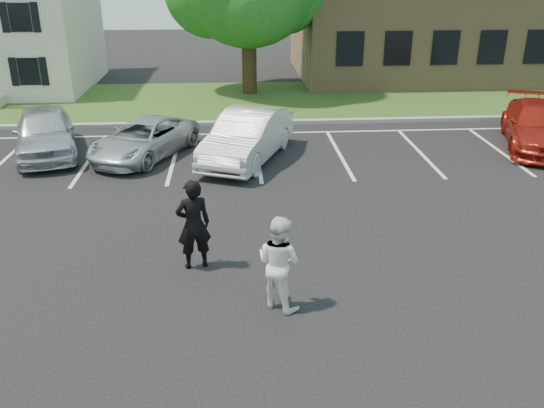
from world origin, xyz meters
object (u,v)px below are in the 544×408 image
object	(u,v)px
man_white_shirt	(279,262)
car_silver_minivan	(144,139)
car_silver_west	(45,132)
car_white_sedan	(247,136)
man_black_suit	(193,224)
car_red_compact	(539,126)

from	to	relation	value
man_white_shirt	car_silver_minivan	bearing A→B (deg)	-27.48
car_silver_west	car_silver_minivan	world-z (taller)	car_silver_west
man_white_shirt	car_white_sedan	distance (m)	8.69
man_black_suit	car_white_sedan	bearing A→B (deg)	-115.19
car_white_sedan	car_red_compact	bearing A→B (deg)	26.17
car_silver_west	car_red_compact	xyz separation A→B (m)	(16.99, -0.31, -0.04)
man_black_suit	car_silver_minivan	bearing A→B (deg)	-89.05
car_silver_minivan	man_white_shirt	bearing A→B (deg)	-41.21
car_white_sedan	man_black_suit	bearing A→B (deg)	-78.71
car_silver_west	man_black_suit	bearing A→B (deg)	-72.28
car_silver_west	car_silver_minivan	bearing A→B (deg)	-23.96
car_silver_minivan	car_white_sedan	size ratio (longest dim) A/B	0.90
car_silver_west	car_white_sedan	size ratio (longest dim) A/B	0.95
car_white_sedan	car_red_compact	distance (m)	10.24
car_silver_west	car_red_compact	distance (m)	17.00
car_red_compact	car_white_sedan	bearing A→B (deg)	-156.65
man_black_suit	car_red_compact	world-z (taller)	man_black_suit
car_red_compact	man_black_suit	bearing A→B (deg)	-126.78
man_white_shirt	car_white_sedan	world-z (taller)	man_white_shirt
man_white_shirt	car_red_compact	size ratio (longest dim) A/B	0.36
car_white_sedan	car_red_compact	xyz separation A→B (m)	(10.22, 0.72, -0.05)
man_black_suit	car_silver_west	world-z (taller)	man_black_suit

